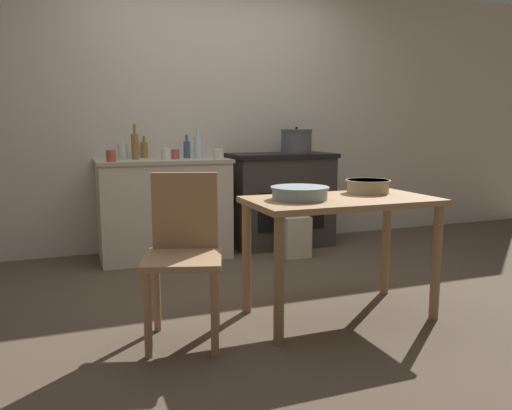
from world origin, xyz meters
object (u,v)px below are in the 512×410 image
Objects in this scene: mixing_bowl_large at (368,186)px; work_table at (341,217)px; bottle_mid_left at (187,149)px; cup_right at (175,154)px; bottle_far_left at (198,146)px; cup_far_right at (166,154)px; chair at (184,250)px; flour_sack at (296,237)px; bottle_center at (122,151)px; stock_pot at (296,141)px; stove at (280,199)px; mixing_bowl_small at (300,192)px; bottle_left at (135,146)px; cup_center_right at (219,154)px; cup_mid_right at (111,156)px; bottle_center_left at (144,149)px.

work_table is at bearing -153.24° from mixing_bowl_large.
cup_right is (-0.12, -0.08, -0.04)m from bottle_mid_left.
bottle_far_left reaches higher than cup_far_right.
chair is 2.47× the size of flour_sack.
bottle_center reaches higher than chair.
stock_pot is at bearing -4.36° from bottle_center.
mixing_bowl_small is (-0.67, -1.81, 0.32)m from stove.
stove is 1.89m from work_table.
bottle_left is 3.08× the size of cup_far_right.
mixing_bowl_large is at bearing -57.51° from cup_far_right.
flour_sack is 4.09× the size of cup_center_right.
cup_center_right is at bearing 91.08° from mixing_bowl_small.
chair is 2.65× the size of mixing_bowl_small.
cup_center_right reaches higher than flour_sack.
mixing_bowl_large is 1.07× the size of bottle_far_left.
stove is 10.84× the size of cup_mid_right.
bottle_far_left is 0.66m from bottle_center.
bottle_center is at bearing 113.23° from mixing_bowl_small.
stock_pot is at bearing 5.11° from cup_mid_right.
cup_mid_right is 0.94× the size of cup_far_right.
cup_far_right is (0.22, 1.67, 0.43)m from chair.
cup_mid_right is 0.57m from cup_right.
bottle_left is (-1.49, 0.06, -0.03)m from stock_pot.
cup_mid_right is (-1.17, 1.61, 0.30)m from work_table.
stove is at bearing 85.30° from mixing_bowl_large.
stock_pot is 0.89× the size of mixing_bowl_small.
cup_far_right reaches higher than stove.
bottle_center_left is 2.34× the size of cup_right.
bottle_center_left is (-0.59, 1.99, 0.17)m from mixing_bowl_small.
bottle_far_left is 0.26m from cup_right.
stove is 1.95m from mixing_bowl_small.
bottle_center is 1.98× the size of cup_center_right.
flour_sack is at bearing -20.40° from bottle_center.
chair is 2.35m from stock_pot.
work_table is 0.30m from mixing_bowl_small.
flour_sack is 1.37× the size of bottle_far_left.
flour_sack is at bearing -17.10° from cup_far_right.
cup_far_right is (-0.46, 1.66, 0.15)m from mixing_bowl_small.
cup_center_right reaches higher than mixing_bowl_small.
bottle_mid_left is (0.44, 1.82, 0.46)m from chair.
bottle_center_left is at bearing 34.61° from bottle_center.
bottle_center is 1.80× the size of cup_far_right.
mixing_bowl_small is at bearing -114.63° from flour_sack.
bottle_mid_left is at bearing 105.30° from work_table.
cup_far_right is (-0.10, -0.06, 0.01)m from cup_right.
bottle_center reaches higher than cup_far_right.
mixing_bowl_large is 1.61× the size of bottle_center.
bottle_center_left is at bearing 160.44° from bottle_far_left.
bottle_mid_left is 0.55m from bottle_center.
chair is 1.92m from bottle_mid_left.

